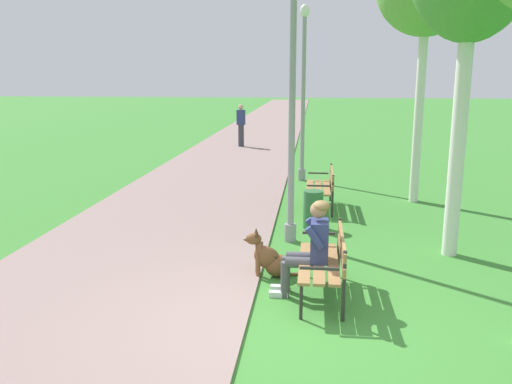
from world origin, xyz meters
name	(u,v)px	position (x,y,z in m)	size (l,w,h in m)	color
ground_plane	(282,327)	(0.00, 0.00, 0.00)	(120.00, 120.00, 0.00)	#3D8433
paved_path	(266,125)	(-2.37, 24.00, 0.02)	(3.95, 60.00, 0.04)	gray
park_bench_near	(327,258)	(0.50, 0.91, 0.51)	(0.55, 1.50, 0.85)	olive
park_bench_mid	(323,185)	(0.52, 5.51, 0.51)	(0.55, 1.50, 0.85)	olive
person_seated_on_near_bench	(311,244)	(0.30, 0.93, 0.68)	(0.74, 0.49, 1.25)	#4C4C51
dog_brown	(270,259)	(-0.26, 1.51, 0.26)	(0.83, 0.36, 0.71)	brown
lamp_post_near	(292,97)	(-0.06, 3.18, 2.42)	(0.24, 0.24, 4.68)	gray
lamp_post_mid	(303,92)	(0.00, 8.55, 2.32)	(0.24, 0.24, 4.48)	gray
litter_bin	(313,210)	(0.32, 4.01, 0.35)	(0.36, 0.36, 0.70)	#2D6638
pedestrian_distant	(241,126)	(-2.50, 14.89, 0.84)	(0.32, 0.22, 1.65)	#383842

